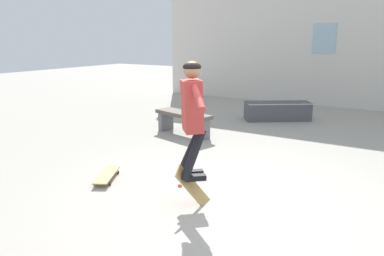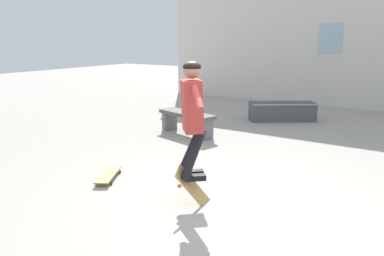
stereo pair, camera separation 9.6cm
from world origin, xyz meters
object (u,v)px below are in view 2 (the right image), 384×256
skateboard_resting (108,174)px  skate_ledge (282,111)px  skater (192,111)px  skateboard_flipping (196,192)px  park_bench (187,119)px

skateboard_resting → skate_ledge: bearing=-36.4°
skate_ledge → skateboard_resting: 5.54m
skate_ledge → skater: size_ratio=1.15×
skate_ledge → skateboard_flipping: size_ratio=2.14×
skater → skate_ledge: bearing=56.1°
park_bench → skate_ledge: bearing=78.2°
park_bench → skateboard_flipping: 3.64m
skater → skateboard_resting: (-1.57, 0.08, -1.17)m
skater → skateboard_resting: skater is taller
skater → skateboard_flipping: skater is taller
park_bench → skater: bearing=-40.7°
skateboard_flipping → skater: bearing=137.1°
park_bench → skate_ledge: 2.88m
park_bench → skater: 3.72m
skateboard_flipping → skateboard_resting: (-1.62, 0.06, -0.10)m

